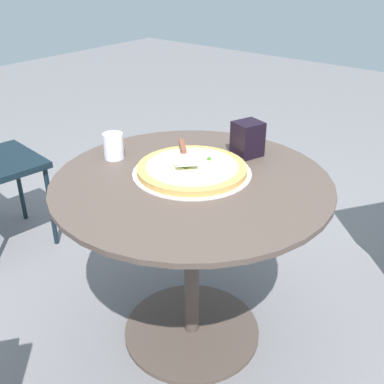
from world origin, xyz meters
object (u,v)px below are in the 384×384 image
(drinking_cup, at_px, (114,146))
(napkin_dispenser, at_px, (248,139))
(pizza_server, at_px, (184,153))
(pizza_on_tray, at_px, (192,169))
(patio_table, at_px, (192,227))

(drinking_cup, height_order, napkin_dispenser, napkin_dispenser)
(pizza_server, bearing_deg, pizza_on_tray, 64.78)
(pizza_on_tray, height_order, napkin_dispenser, napkin_dispenser)
(patio_table, height_order, pizza_server, pizza_server)
(patio_table, height_order, drinking_cup, drinking_cup)
(pizza_server, relative_size, drinking_cup, 1.92)
(patio_table, distance_m, napkin_dispenser, 0.39)
(patio_table, distance_m, drinking_cup, 0.41)
(pizza_on_tray, relative_size, napkin_dispenser, 3.17)
(pizza_on_tray, relative_size, pizza_server, 2.24)
(patio_table, distance_m, pizza_server, 0.26)
(pizza_on_tray, xyz_separation_m, drinking_cup, (0.08, -0.30, 0.03))
(pizza_on_tray, distance_m, napkin_dispenser, 0.26)
(patio_table, height_order, napkin_dispenser, napkin_dispenser)
(drinking_cup, relative_size, napkin_dispenser, 0.74)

